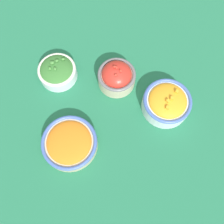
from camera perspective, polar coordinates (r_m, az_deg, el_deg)
name	(u,v)px	position (r m, az deg, el deg)	size (l,w,h in m)	color
ground_plane	(112,115)	(0.84, 0.00, -0.71)	(3.00, 3.00, 0.00)	#23704C
bowl_carrots	(70,143)	(0.80, -9.68, -6.96)	(0.18, 0.18, 0.05)	beige
bowl_squash	(167,103)	(0.84, 12.38, 2.13)	(0.16, 0.16, 0.08)	silver
bowl_broccoli	(57,71)	(0.89, -12.40, 9.11)	(0.13, 0.13, 0.07)	silver
bowl_cherry_tomatoes	(117,76)	(0.86, 1.07, 8.14)	(0.13, 0.13, 0.09)	beige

